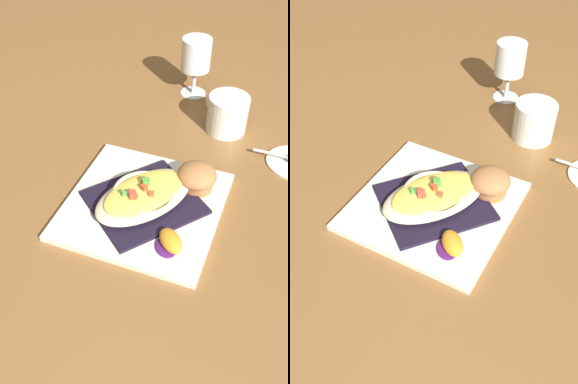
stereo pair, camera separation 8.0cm
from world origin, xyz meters
TOP-DOWN VIEW (x-y plane):
  - ground_plane at (0.00, 0.00)m, footprint 2.60×2.60m
  - square_plate at (0.00, 0.00)m, footprint 0.30×0.30m
  - folded_napkin at (0.00, 0.00)m, footprint 0.25×0.26m
  - gratin_dish at (0.00, 0.00)m, footprint 0.21×0.23m
  - muffin at (-0.08, -0.07)m, footprint 0.08×0.08m
  - orange_garnish at (-0.07, 0.08)m, footprint 0.07×0.07m
  - coffee_mug at (-0.10, -0.30)m, footprint 0.11×0.10m
  - stemmed_glass at (0.01, -0.43)m, footprint 0.07×0.07m

SIDE VIEW (x-z plane):
  - ground_plane at x=0.00m, z-range 0.00..0.00m
  - square_plate at x=0.00m, z-range 0.00..0.01m
  - folded_napkin at x=0.00m, z-range 0.01..0.02m
  - orange_garnish at x=-0.07m, z-range 0.01..0.04m
  - gratin_dish at x=0.00m, z-range 0.01..0.06m
  - coffee_mug at x=-0.10m, z-range -0.01..0.08m
  - muffin at x=-0.08m, z-range 0.01..0.06m
  - stemmed_glass at x=0.01m, z-range 0.03..0.17m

